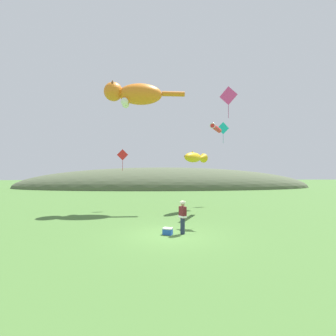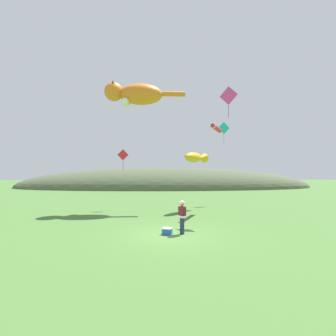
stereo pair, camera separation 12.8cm
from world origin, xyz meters
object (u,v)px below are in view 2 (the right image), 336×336
at_px(kite_diamond_pink, 229,96).
at_px(festival_attendant, 182,216).
at_px(kite_giant_cat, 135,94).
at_px(kite_tube_streamer, 216,128).
at_px(kite_spool, 168,230).
at_px(picnic_cooler, 167,231).
at_px(kite_fish_windsock, 195,157).
at_px(kite_diamond_red, 123,155).
at_px(kite_diamond_teal, 224,128).

bearing_deg(kite_diamond_pink, festival_attendant, -131.68).
distance_m(kite_giant_cat, kite_diamond_pink, 8.37).
height_order(kite_giant_cat, kite_tube_streamer, kite_giant_cat).
bearing_deg(kite_spool, picnic_cooler, -98.78).
xyz_separation_m(kite_spool, kite_tube_streamer, (4.00, 6.23, 6.56)).
distance_m(kite_spool, kite_fish_windsock, 8.94).
height_order(festival_attendant, kite_spool, festival_attendant).
bearing_deg(picnic_cooler, kite_tube_streamer, 58.90).
height_order(kite_spool, kite_diamond_red, kite_diamond_red).
bearing_deg(kite_fish_windsock, kite_spool, -108.52).
bearing_deg(kite_tube_streamer, kite_diamond_pink, -84.46).
bearing_deg(kite_giant_cat, kite_diamond_red, 168.69).
xyz_separation_m(kite_giant_cat, kite_diamond_red, (-1.06, 0.21, -5.21)).
height_order(kite_fish_windsock, kite_diamond_pink, kite_diamond_pink).
bearing_deg(picnic_cooler, kite_fish_windsock, 72.13).
relative_size(picnic_cooler, kite_giant_cat, 0.08).
bearing_deg(festival_attendant, kite_fish_windsock, 77.38).
height_order(festival_attendant, kite_giant_cat, kite_giant_cat).
bearing_deg(kite_diamond_red, kite_spool, -66.08).
xyz_separation_m(festival_attendant, kite_diamond_pink, (3.54, 3.98, 7.57)).
distance_m(kite_fish_windsock, kite_diamond_teal, 6.14).
relative_size(kite_spool, kite_fish_windsock, 0.09).
bearing_deg(kite_diamond_teal, kite_spool, -117.08).
bearing_deg(picnic_cooler, kite_diamond_teal, 63.67).
xyz_separation_m(festival_attendant, kite_spool, (-0.72, 0.46, -0.83)).
distance_m(kite_spool, kite_diamond_teal, 14.89).
xyz_separation_m(kite_giant_cat, kite_fish_windsock, (5.11, -0.65, -5.43)).
xyz_separation_m(kite_spool, picnic_cooler, (-0.09, -0.55, 0.05)).
relative_size(kite_giant_cat, kite_fish_windsock, 2.32).
bearing_deg(kite_giant_cat, picnic_cooler, -73.65).
bearing_deg(kite_spool, kite_fish_windsock, 71.48).
height_order(festival_attendant, picnic_cooler, festival_attendant).
xyz_separation_m(kite_diamond_teal, kite_diamond_pink, (-1.63, -8.01, 1.05)).
xyz_separation_m(festival_attendant, kite_diamond_teal, (5.17, 11.99, 6.52)).
bearing_deg(kite_fish_windsock, kite_giant_cat, 172.71).
bearing_deg(festival_attendant, kite_diamond_pink, 48.32).
height_order(festival_attendant, kite_diamond_red, kite_diamond_red).
bearing_deg(festival_attendant, kite_tube_streamer, 63.87).
bearing_deg(kite_giant_cat, kite_tube_streamer, -15.72).
bearing_deg(kite_spool, kite_giant_cat, 107.95).
height_order(festival_attendant, kite_fish_windsock, kite_fish_windsock).
distance_m(festival_attendant, kite_tube_streamer, 9.40).
bearing_deg(kite_spool, festival_attendant, -32.64).
bearing_deg(kite_giant_cat, kite_fish_windsock, -7.29).
bearing_deg(kite_diamond_pink, kite_giant_cat, 146.41).
height_order(kite_fish_windsock, kite_tube_streamer, kite_tube_streamer).
xyz_separation_m(festival_attendant, kite_fish_windsock, (1.77, 7.90, 3.45)).
bearing_deg(kite_fish_windsock, kite_tube_streamer, -38.67).
relative_size(kite_spool, kite_diamond_pink, 0.12).
height_order(picnic_cooler, kite_fish_windsock, kite_fish_windsock).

